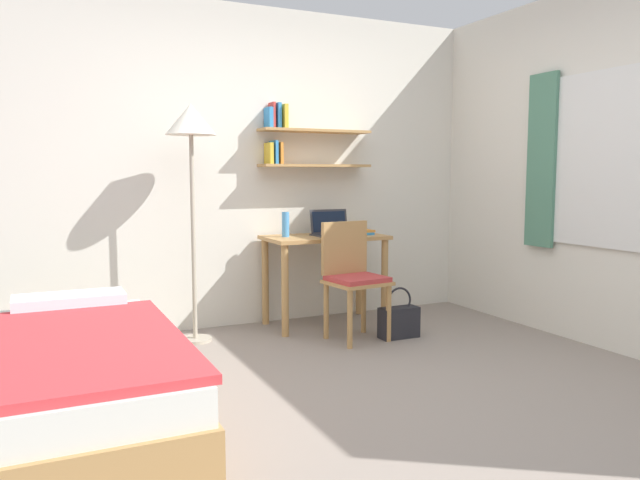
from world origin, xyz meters
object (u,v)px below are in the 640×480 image
Objects in this scene: standing_lamp at (191,135)px; book_stack at (361,232)px; desk_chair at (353,274)px; handbag at (399,321)px; laptop at (331,229)px; desk at (325,254)px; water_bottle at (286,224)px; bed at (81,381)px.

standing_lamp is 8.44× the size of book_stack.
desk_chair is 0.51m from handbag.
desk_chair is 0.59m from laptop.
standing_lamp is at bearing -176.99° from desk.
standing_lamp reaches higher than book_stack.
desk_chair reaches higher than desk.
handbag is at bearing -89.12° from book_stack.
water_bottle is at bearing 176.07° from laptop.
standing_lamp is 1.62m from book_stack.
water_bottle is at bearing 40.83° from bed.
water_bottle is (1.67, 1.44, 0.61)m from bed.
laptop is at bearing -3.93° from water_bottle.
desk_chair is at bearing -58.20° from water_bottle.
standing_lamp is 4.47× the size of handbag.
desk is 1.45m from standing_lamp.
book_stack is (0.32, 0.46, 0.27)m from desk_chair.
book_stack reaches higher than handbag.
water_bottle is 0.52× the size of handbag.
book_stack is (1.42, 0.03, -0.77)m from standing_lamp.
desk_chair is 0.72m from water_bottle.
laptop reaches higher than handbag.
handbag is at bearing 18.38° from bed.
desk reaches higher than bed.
bed is 9.17× the size of book_stack.
bed is at bearing -161.62° from handbag.
water_bottle is 0.98× the size of book_stack.
water_bottle is at bearing 7.48° from standing_lamp.
laptop is at bearing 82.29° from desk_chair.
desk_chair is at bearing -21.31° from standing_lamp.
desk is 2.51× the size of handbag.
laptop reaches higher than water_bottle.
water_bottle is 0.66m from book_stack.
water_bottle is 1.18m from handbag.
desk_chair is (2.00, 0.91, 0.25)m from bed.
laptop reaches higher than desk.
water_bottle is at bearing 121.80° from desk_chair.
laptop is 0.40m from water_bottle.
bed is at bearing -149.47° from book_stack.
handbag is at bearing -21.53° from standing_lamp.
desk_chair reaches higher than bed.
book_stack is at bearing 30.53° from bed.
laptop is 0.87× the size of handbag.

